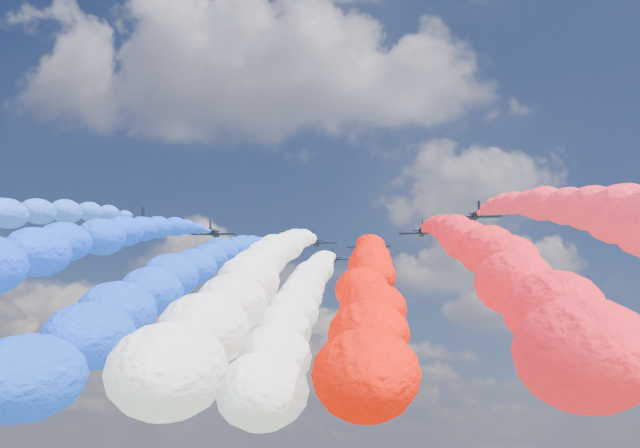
# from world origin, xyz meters

# --- Properties ---
(jet_0) EXTENTS (10.12, 13.39, 5.24)m
(jet_0) POSITION_xyz_m (-33.01, -6.11, 99.83)
(jet_0) COLOR black
(jet_1) EXTENTS (10.02, 13.32, 5.24)m
(jet_1) POSITION_xyz_m (-21.79, 2.44, 99.83)
(jet_1) COLOR black
(trail_1) EXTENTS (6.35, 116.28, 45.07)m
(trail_1) POSITION_xyz_m (-21.79, -57.73, 79.40)
(trail_1) COLOR blue
(jet_2) EXTENTS (9.87, 13.22, 5.24)m
(jet_2) POSITION_xyz_m (-10.70, 13.58, 99.83)
(jet_2) COLOR black
(trail_2) EXTENTS (6.35, 116.28, 45.07)m
(trail_2) POSITION_xyz_m (-10.70, -46.59, 79.40)
(trail_2) COLOR blue
(jet_3) EXTENTS (9.51, 12.96, 5.24)m
(jet_3) POSITION_xyz_m (-1.45, 10.73, 99.83)
(jet_3) COLOR black
(trail_3) EXTENTS (6.35, 116.28, 45.07)m
(trail_3) POSITION_xyz_m (-1.45, -49.44, 79.40)
(trail_3) COLOR white
(jet_4) EXTENTS (9.64, 13.05, 5.24)m
(jet_4) POSITION_xyz_m (1.75, 25.03, 99.83)
(jet_4) COLOR black
(trail_4) EXTENTS (6.35, 116.28, 45.07)m
(trail_4) POSITION_xyz_m (1.75, -35.14, 79.40)
(trail_4) COLOR silver
(jet_5) EXTENTS (9.68, 13.08, 5.24)m
(jet_5) POSITION_xyz_m (10.00, 14.37, 99.83)
(jet_5) COLOR black
(trail_5) EXTENTS (6.35, 116.28, 45.07)m
(trail_5) POSITION_xyz_m (10.00, -45.80, 79.40)
(trail_5) COLOR #EB0E03
(jet_6) EXTENTS (9.96, 13.28, 5.24)m
(jet_6) POSITION_xyz_m (20.84, 4.57, 99.83)
(jet_6) COLOR black
(trail_6) EXTENTS (6.35, 116.28, 45.07)m
(trail_6) POSITION_xyz_m (20.84, -55.60, 79.40)
(trail_6) COLOR red
(jet_7) EXTENTS (9.48, 12.93, 5.24)m
(jet_7) POSITION_xyz_m (30.42, -5.80, 99.83)
(jet_7) COLOR black
(trail_7) EXTENTS (6.35, 116.28, 45.07)m
(trail_7) POSITION_xyz_m (30.42, -65.97, 79.40)
(trail_7) COLOR #F92538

